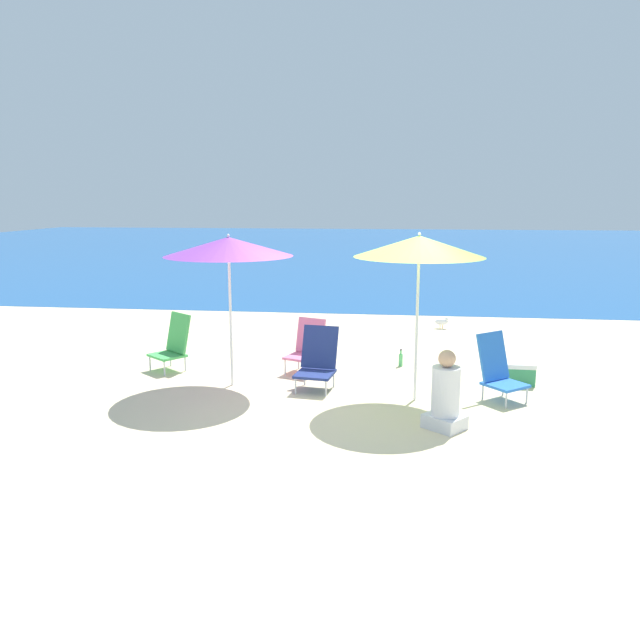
% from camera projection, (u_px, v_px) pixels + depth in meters
% --- Properties ---
extents(ground_plane, '(60.00, 60.00, 0.00)m').
position_uv_depth(ground_plane, '(356.00, 403.00, 8.03)').
color(ground_plane, beige).
extents(sea_water, '(60.00, 40.00, 0.01)m').
position_uv_depth(sea_water, '(389.00, 247.00, 33.57)').
color(sea_water, '#1E5699').
rests_on(sea_water, ground).
extents(beach_umbrella_lime, '(1.64, 1.64, 2.17)m').
position_uv_depth(beach_umbrella_lime, '(419.00, 247.00, 7.75)').
color(beach_umbrella_lime, white).
rests_on(beach_umbrella_lime, ground).
extents(beach_umbrella_purple, '(1.75, 1.75, 2.12)m').
position_uv_depth(beach_umbrella_purple, '(229.00, 247.00, 8.41)').
color(beach_umbrella_purple, white).
rests_on(beach_umbrella_purple, ground).
extents(beach_chair_navy, '(0.58, 0.69, 0.84)m').
position_uv_depth(beach_chair_navy, '(318.00, 360.00, 8.58)').
color(beach_chair_navy, silver).
rests_on(beach_chair_navy, ground).
extents(beach_chair_blue, '(0.71, 0.72, 0.87)m').
position_uv_depth(beach_chair_blue, '(498.00, 369.00, 8.11)').
color(beach_chair_blue, silver).
rests_on(beach_chair_blue, ground).
extents(beach_chair_pink, '(0.62, 0.67, 0.81)m').
position_uv_depth(beach_chair_pink, '(307.00, 346.00, 9.39)').
color(beach_chair_pink, silver).
rests_on(beach_chair_pink, ground).
extents(beach_chair_green, '(0.70, 0.70, 0.86)m').
position_uv_depth(beach_chair_green, '(174.00, 343.00, 9.51)').
color(beach_chair_green, silver).
rests_on(beach_chair_green, ground).
extents(person_seated_near, '(0.55, 0.54, 0.92)m').
position_uv_depth(person_seated_near, '(445.00, 396.00, 7.06)').
color(person_seated_near, silver).
rests_on(person_seated_near, ground).
extents(water_bottle, '(0.06, 0.06, 0.27)m').
position_uv_depth(water_bottle, '(401.00, 360.00, 9.75)').
color(water_bottle, '#4CB266').
rests_on(water_bottle, ground).
extents(cooler_box, '(0.42, 0.31, 0.31)m').
position_uv_depth(cooler_box, '(519.00, 373.00, 8.81)').
color(cooler_box, '#338C59').
rests_on(cooler_box, ground).
extents(seagull, '(0.27, 0.11, 0.23)m').
position_uv_depth(seagull, '(442.00, 322.00, 12.58)').
color(seagull, gold).
rests_on(seagull, ground).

